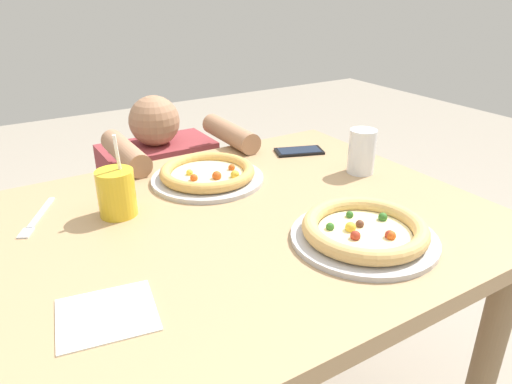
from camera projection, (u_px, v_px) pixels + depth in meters
dining_table at (248, 256)px, 1.17m from camera, size 1.12×0.93×0.75m
pizza_near at (364, 232)px, 1.01m from camera, size 0.31×0.31×0.05m
pizza_far at (208, 174)px, 1.30m from camera, size 0.31×0.31×0.04m
drink_cup_colored at (117, 193)px, 1.10m from camera, size 0.09×0.09×0.20m
water_cup_clear at (362, 151)px, 1.34m from camera, size 0.08×0.08×0.13m
paper_napkin at (107, 315)px, 0.79m from camera, size 0.18×0.17×0.00m
fork at (37, 219)px, 1.10m from camera, size 0.11×0.19×0.00m
cell_phone at (299, 151)px, 1.52m from camera, size 0.17×0.12×0.01m
diner_seated at (164, 223)px, 1.84m from camera, size 0.43×0.53×0.89m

